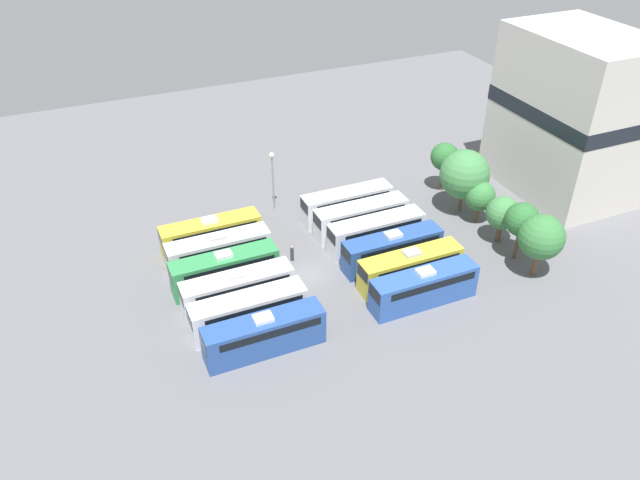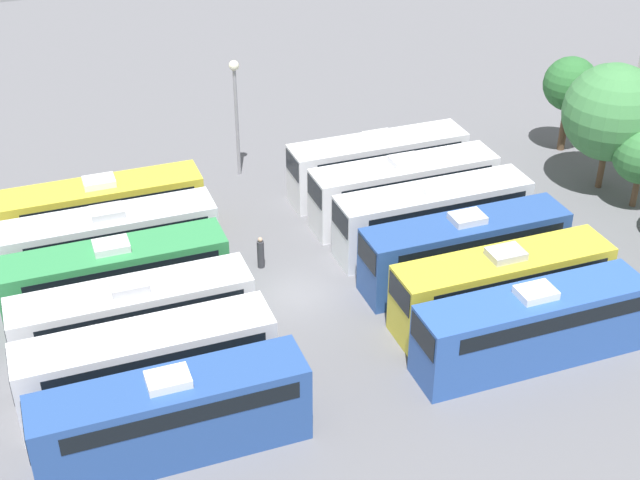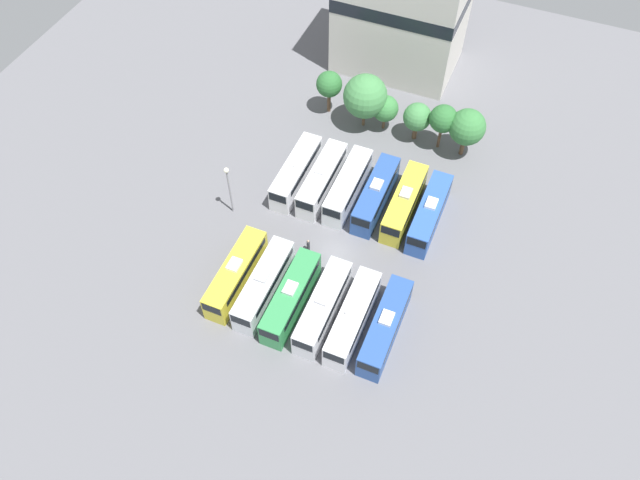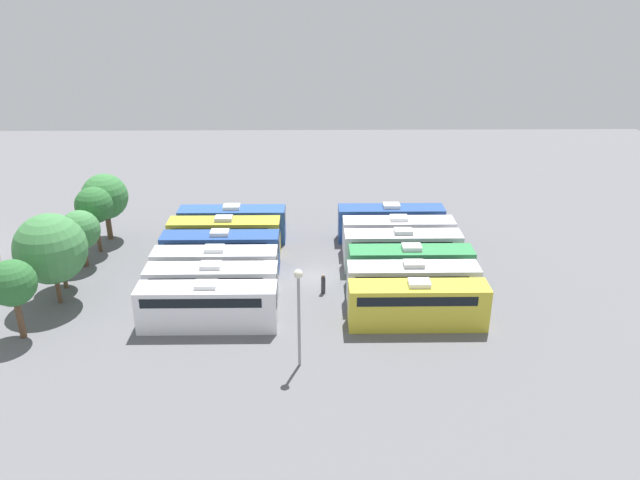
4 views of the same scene
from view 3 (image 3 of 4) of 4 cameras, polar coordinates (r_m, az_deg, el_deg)
The scene contains 22 objects.
ground_plane at distance 69.29m, azimuth 1.46°, elevation -1.14°, with size 110.41×110.41×0.00m, color slate.
bus_0 at distance 66.03m, azimuth -7.67°, elevation -3.04°, with size 2.44×10.38×3.75m.
bus_1 at distance 64.97m, azimuth -5.14°, elevation -4.05°, with size 2.44×10.38×3.75m.
bus_2 at distance 63.98m, azimuth -2.67°, elevation -5.21°, with size 2.44×10.38×3.75m.
bus_3 at distance 63.33m, azimuth 0.27°, elevation -6.08°, with size 2.44×10.38×3.75m.
bus_4 at distance 62.78m, azimuth 3.02°, elevation -7.08°, with size 2.44×10.38×3.75m.
bus_5 at distance 62.54m, azimuth 6.00°, elevation -7.85°, with size 2.44×10.38×3.75m.
bus_6 at distance 74.47m, azimuth -2.18°, elevation 6.26°, with size 2.44×10.38×3.75m.
bus_7 at distance 73.65m, azimuth 0.19°, elevation 5.62°, with size 2.44×10.38×3.75m.
bus_8 at distance 73.01m, azimuth 2.57°, elevation 4.98°, with size 2.44×10.38×3.75m.
bus_9 at distance 72.36m, azimuth 5.12°, elevation 4.19°, with size 2.44×10.38×3.75m.
bus_10 at distance 71.92m, azimuth 7.72°, elevation 3.43°, with size 2.44×10.38×3.75m.
bus_11 at distance 71.38m, azimuth 9.97°, elevation 2.47°, with size 2.44×10.38×3.75m.
worker_person at distance 68.83m, azimuth -1.08°, elevation -0.51°, with size 0.36×0.36×1.75m.
light_pole at distance 69.88m, azimuth -8.38°, elevation 5.23°, with size 0.60×0.60×7.21m.
tree_0 at distance 82.03m, azimuth 0.85°, elevation 14.03°, with size 3.36×3.36×6.12m.
tree_1 at distance 79.90m, azimuth 4.16°, elevation 12.97°, with size 5.57×5.57×7.56m.
tree_2 at distance 80.70m, azimuth 5.98°, elevation 11.86°, with size 3.36×3.36×4.94m.
tree_3 at distance 79.66m, azimuth 8.88°, elevation 11.04°, with size 3.54×3.54×5.30m.
tree_4 at distance 78.23m, azimuth 11.21°, elevation 10.81°, with size 3.46×3.46×6.41m.
tree_5 at distance 78.07m, azimuth 13.32°, elevation 10.00°, with size 4.46×4.46×6.69m.
depot_building at distance 88.10m, azimuth 7.59°, elevation 20.75°, with size 16.33×11.47×18.75m.
Camera 3 is at (13.81, -37.75, 56.44)m, focal length 35.00 mm.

